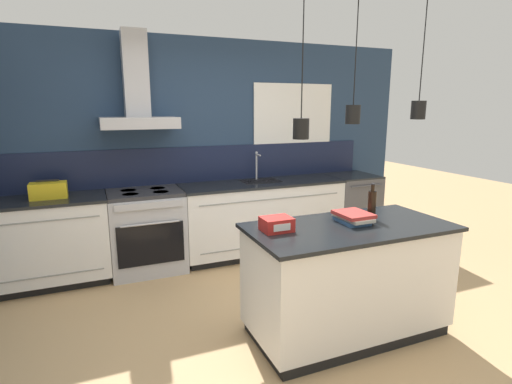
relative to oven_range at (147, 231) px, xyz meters
name	(u,v)px	position (x,y,z in m)	size (l,w,h in m)	color
ground_plane	(268,331)	(0.72, -1.69, -0.46)	(16.00, 16.00, 0.00)	tan
wall_back	(198,145)	(0.69, 0.31, 0.90)	(5.60, 2.41, 2.60)	navy
counter_run_left	(44,242)	(-1.02, 0.01, 0.01)	(1.26, 0.64, 0.91)	black
counter_run_sink	(262,217)	(1.40, 0.01, 0.01)	(2.02, 0.64, 1.26)	black
oven_range	(147,231)	(0.00, 0.00, 0.00)	(0.79, 0.66, 0.91)	#B5B5BA
dishwasher	(350,208)	(2.71, 0.00, 0.00)	(0.62, 0.65, 0.91)	#4C4C51
kitchen_island	(347,279)	(1.30, -1.93, 0.00)	(1.60, 0.80, 0.91)	black
bottle_on_island	(372,205)	(1.56, -1.86, 0.58)	(0.07, 0.07, 0.30)	black
book_stack	(353,217)	(1.37, -1.87, 0.50)	(0.24, 0.32, 0.08)	#335684
red_supply_box	(277,224)	(0.72, -1.84, 0.51)	(0.22, 0.18, 0.10)	red
yellow_toolbox	(49,190)	(-0.93, 0.00, 0.54)	(0.34, 0.18, 0.19)	gold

